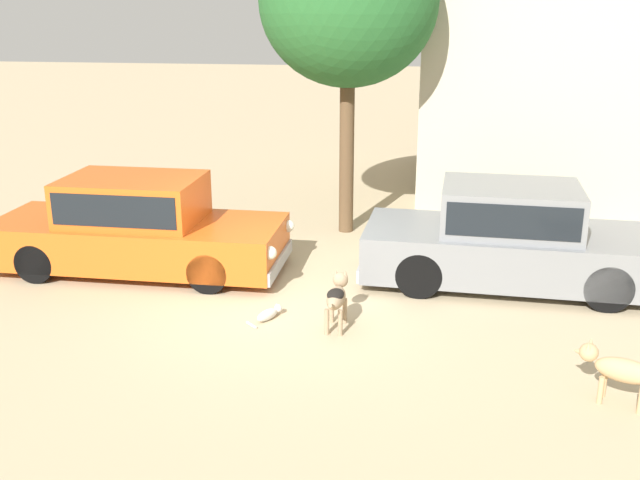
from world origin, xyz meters
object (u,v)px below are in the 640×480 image
object	(u,v)px
stray_cat	(269,314)
acacia_tree_left	(348,2)
parked_sedan_nearest	(137,225)
stray_dog_tan	(617,369)
stray_dog_spotted	(337,295)
parked_sedan_second	(510,237)

from	to	relation	value
stray_cat	acacia_tree_left	size ratio (longest dim) A/B	0.10
parked_sedan_nearest	stray_dog_tan	bearing A→B (deg)	-25.33
parked_sedan_nearest	stray_dog_tan	world-z (taller)	parked_sedan_nearest
stray_dog_tan	acacia_tree_left	xyz separation A→B (m)	(-3.50, 5.72, 3.65)
parked_sedan_nearest	stray_dog_spotted	world-z (taller)	parked_sedan_nearest
parked_sedan_second	acacia_tree_left	size ratio (longest dim) A/B	0.82
parked_sedan_nearest	stray_cat	distance (m)	2.98
stray_dog_spotted	acacia_tree_left	xyz separation A→B (m)	(-0.35, 4.23, 3.62)
parked_sedan_second	stray_dog_spotted	world-z (taller)	parked_sedan_second
stray_dog_spotted	stray_cat	world-z (taller)	stray_dog_spotted
stray_dog_spotted	acacia_tree_left	world-z (taller)	acacia_tree_left
acacia_tree_left	stray_dog_spotted	bearing A→B (deg)	-85.26
parked_sedan_nearest	stray_dog_tan	xyz separation A→B (m)	(6.51, -3.18, -0.33)
stray_cat	acacia_tree_left	bearing A→B (deg)	22.23
parked_sedan_second	stray_cat	size ratio (longest dim) A/B	7.94
stray_dog_tan	acacia_tree_left	bearing A→B (deg)	-35.51
stray_dog_spotted	acacia_tree_left	distance (m)	5.57
stray_cat	acacia_tree_left	world-z (taller)	acacia_tree_left
parked_sedan_second	stray_dog_tan	xyz separation A→B (m)	(0.79, -3.39, -0.34)
parked_sedan_second	stray_dog_spotted	xyz separation A→B (m)	(-2.35, -1.90, -0.30)
parked_sedan_nearest	parked_sedan_second	world-z (taller)	parked_sedan_second
stray_dog_spotted	stray_dog_tan	bearing A→B (deg)	-113.31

